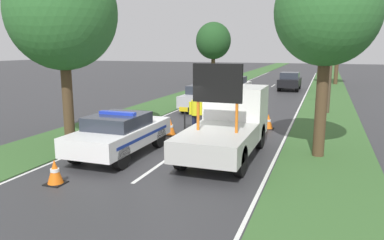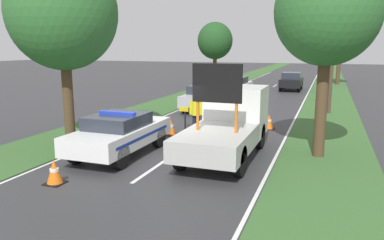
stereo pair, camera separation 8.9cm
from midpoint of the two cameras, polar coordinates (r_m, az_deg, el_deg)
name	(u,v)px [view 2 (the right image)]	position (r m, az deg, el deg)	size (l,w,h in m)	color
ground_plane	(171,156)	(12.81, -2.99, -5.56)	(160.00, 160.00, 0.00)	#333335
lane_markings	(252,101)	(26.28, 9.29, 2.88)	(6.82, 62.10, 0.01)	silver
grass_verge_left	(209,90)	(33.00, 2.61, 4.66)	(3.09, 120.00, 0.03)	#38602D
grass_verge_right	(330,94)	(31.50, 20.30, 3.69)	(3.09, 120.00, 0.03)	#38602D
police_car	(120,133)	(13.04, -10.73, -1.93)	(1.87, 4.48, 1.53)	white
work_truck	(229,122)	(12.97, 5.83, -0.35)	(2.06, 5.24, 3.18)	white
road_barrier	(206,113)	(16.56, 2.37, 1.15)	(2.53, 0.08, 1.00)	black
police_officer	(196,111)	(15.73, 0.81, 1.34)	(0.61, 0.39, 1.70)	#191E38
pedestrian_civilian	(223,110)	(15.87, 4.87, 1.53)	(0.64, 0.41, 1.79)	brown
traffic_cone_near_police	(269,122)	(17.30, 11.79, -0.25)	(0.50, 0.50, 0.69)	black
traffic_cone_centre_front	(54,172)	(10.87, -20.02, -7.41)	(0.50, 0.50, 0.69)	black
traffic_cone_near_truck	(171,127)	(15.79, -3.08, -1.10)	(0.50, 0.50, 0.69)	black
queued_car_sedan_silver	(206,97)	(22.17, 2.19, 3.57)	(1.82, 4.45, 1.49)	#B2B2B7
queued_car_van_white	(235,86)	(28.48, 6.67, 5.12)	(1.84, 4.59, 1.49)	silver
queued_car_sedan_black	(291,81)	(33.61, 14.98, 5.76)	(1.73, 3.91, 1.55)	black
roadside_tree_near_left	(341,36)	(40.21, 21.79, 11.78)	(3.40, 3.40, 6.56)	#4C3823
roadside_tree_near_right	(215,41)	(37.26, 3.61, 11.93)	(3.40, 3.40, 6.08)	#4C3823
roadside_tree_mid_left	(63,13)	(15.08, -18.94, 15.16)	(4.04, 4.04, 7.04)	#4C3823
roadside_tree_mid_right	(328,12)	(13.04, 20.14, 15.24)	(3.33, 3.33, 6.55)	#4C3823
utility_pole	(333,54)	(22.10, 20.75, 9.34)	(1.20, 0.20, 6.33)	#473828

